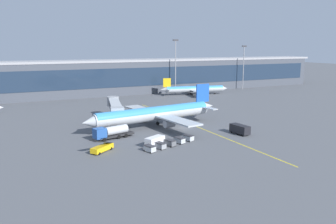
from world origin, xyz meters
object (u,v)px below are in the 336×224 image
Objects in this scene: baggage_cart_1 at (160,146)px; baggage_cart_3 at (179,140)px; baggage_cart_0 at (150,148)px; belt_loader at (102,147)px; baggage_cart_2 at (170,143)px; fuel_tanker at (111,132)px; commuter_jet_near at (194,89)px; crew_van at (155,141)px; baggage_cart_4 at (188,138)px; main_airliner at (155,113)px; lavatory_truck at (240,129)px.

baggage_cart_1 and baggage_cart_3 have the same top height.
belt_loader is at bearing 153.70° from baggage_cart_0.
baggage_cart_1 is 6.40m from baggage_cart_3.
baggage_cart_2 is (3.02, 1.05, 0.00)m from baggage_cart_1.
fuel_tanker is at bearing 119.84° from baggage_cart_1.
baggage_cart_0 is at bearing -160.86° from baggage_cart_3.
baggage_cart_0 is 92.29m from commuter_jet_near.
fuel_tanker is 14.97m from baggage_cart_0.
commuter_jet_near is at bearing 53.71° from baggage_cart_0.
crew_van reaches higher than baggage_cart_1.
baggage_cart_3 is (3.02, 1.05, 0.00)m from baggage_cart_2.
baggage_cart_2 and baggage_cart_4 have the same top height.
main_airliner is 26.37m from belt_loader.
lavatory_truck is (16.95, -17.51, -2.55)m from main_airliner.
belt_loader is 0.19× the size of commuter_jet_near.
baggage_cart_4 is at bearing 19.14° from baggage_cart_2.
baggage_cart_0 is 3.20m from baggage_cart_1.
commuter_jet_near is (51.80, 70.97, 1.42)m from crew_van.
baggage_cart_1 is at bearing -125.13° from commuter_jet_near.
main_airliner is 16.99m from fuel_tanker.
main_airliner is at bearing -129.61° from commuter_jet_near.
main_airliner is 3.95× the size of fuel_tanker.
baggage_cart_1 is 0.09× the size of commuter_jet_near.
fuel_tanker is at bearing 124.16° from crew_van.
lavatory_truck is 2.00× the size of baggage_cart_2.
lavatory_truck is at bearing 6.45° from baggage_cart_1.
commuter_jet_near is (54.61, 74.37, 1.95)m from baggage_cart_0.
baggage_cart_0 and baggage_cart_3 have the same top height.
fuel_tanker is 3.69× the size of baggage_cart_4.
baggage_cart_2 and baggage_cart_3 have the same top height.
main_airliner reaches higher than lavatory_truck.
main_airliner is 17.50m from baggage_cart_4.
crew_van is (7.35, -10.83, -0.43)m from fuel_tanker.
baggage_cart_2 is at bearing -48.90° from fuel_tanker.
commuter_jet_near reaches higher than baggage_cart_2.
lavatory_truck is at bearing 4.60° from baggage_cart_2.
baggage_cart_2 is (-4.68, -19.25, -3.19)m from main_airliner.
baggage_cart_3 is (-18.61, -0.69, -0.64)m from lavatory_truck.
main_airliner is 14.55× the size of baggage_cart_1.
crew_van is 4.44m from baggage_cart_0.
belt_loader is (-20.21, -16.67, -2.98)m from main_airliner.
baggage_cart_2 is at bearing 19.14° from baggage_cart_1.
baggage_cart_1 is at bearing 19.14° from baggage_cart_0.
baggage_cart_1 is 9.60m from baggage_cart_4.
crew_van is 1.80× the size of baggage_cart_0.
baggage_cart_0 is 1.00× the size of baggage_cart_3.
baggage_cart_4 is 0.09× the size of commuter_jet_near.
fuel_tanker is 10.77m from belt_loader.
commuter_jet_near is at bearing 54.87° from baggage_cart_1.
baggage_cart_3 is at bearing -2.30° from crew_van.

